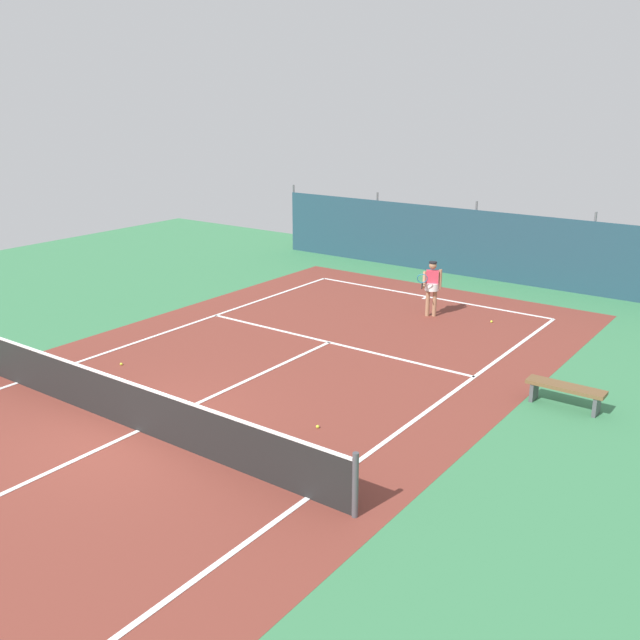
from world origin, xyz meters
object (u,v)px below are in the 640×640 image
Objects in this scene: tennis_ball_by_sideline at (318,427)px; parked_car at (527,241)px; tennis_ball_near_player at (121,364)px; tennis_ball_midcourt at (491,322)px; tennis_player at (432,285)px; tennis_net at (137,407)px; courtside_bench at (565,390)px.

parked_car is (-2.03, 16.54, 0.81)m from tennis_ball_by_sideline.
parked_car is at bearing 97.01° from tennis_ball_by_sideline.
tennis_ball_near_player and tennis_ball_midcourt have the same top height.
tennis_player is at bearing 62.51° from tennis_ball_near_player.
tennis_ball_midcourt is at bearing 89.78° from tennis_ball_by_sideline.
tennis_player is 0.37× the size of parked_car.
tennis_net is 18.70m from parked_car.
parked_car reaches higher than tennis_net.
tennis_net is 153.33× the size of tennis_ball_by_sideline.
tennis_ball_by_sideline is 0.04× the size of courtside_bench.
courtside_bench is (6.31, 5.96, -0.14)m from tennis_net.
parked_car reaches higher than tennis_ball_by_sideline.
courtside_bench is (9.42, 3.86, 0.34)m from tennis_ball_near_player.
courtside_bench is at bearing 46.91° from tennis_ball_by_sideline.
tennis_net is 3.78m from tennis_ball_near_player.
tennis_player is at bearing 141.95° from courtside_bench.
tennis_net reaches higher than tennis_ball_midcourt.
tennis_ball_by_sideline is (-0.03, -8.40, 0.00)m from tennis_ball_midcourt.
tennis_ball_by_sideline is at bearing 38.08° from tennis_net.
courtside_bench is at bearing 43.39° from tennis_net.
tennis_ball_near_player is 5.84m from tennis_ball_by_sideline.
tennis_ball_midcourt is (1.72, 0.46, -0.93)m from tennis_player.
tennis_net is at bearing 57.24° from tennis_player.
tennis_player reaches higher than tennis_ball_by_sideline.
tennis_ball_near_player is 10.28m from tennis_ball_midcourt.
tennis_net is at bearing -136.61° from courtside_bench.
courtside_bench is (3.58, 3.82, 0.34)m from tennis_ball_by_sideline.
tennis_ball_by_sideline is (1.69, -7.94, -0.93)m from tennis_player.
courtside_bench reaches higher than tennis_ball_midcourt.
parked_car reaches higher than tennis_player.
tennis_ball_by_sideline is at bearing -90.22° from tennis_ball_midcourt.
parked_car is 2.74× the size of courtside_bench.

